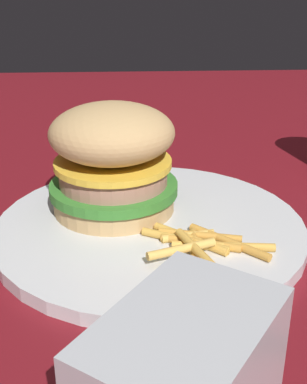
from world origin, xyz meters
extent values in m
plane|color=maroon|center=(0.00, 0.00, 0.00)|extent=(1.60, 1.60, 0.00)
cylinder|color=silver|center=(-0.01, 0.02, 0.01)|extent=(0.28, 0.28, 0.01)
cylinder|color=tan|center=(-0.04, -0.01, 0.02)|extent=(0.12, 0.12, 0.02)
cylinder|color=#387F2D|center=(-0.04, -0.01, 0.03)|extent=(0.12, 0.12, 0.01)
cylinder|color=tan|center=(-0.04, -0.01, 0.05)|extent=(0.10, 0.10, 0.02)
cylinder|color=yellow|center=(-0.04, -0.01, 0.06)|extent=(0.11, 0.11, 0.01)
ellipsoid|color=tan|center=(-0.04, -0.01, 0.09)|extent=(0.12, 0.12, 0.05)
cylinder|color=gold|center=(0.04, 0.06, 0.02)|extent=(0.03, 0.07, 0.01)
cylinder|color=gold|center=(0.03, 0.06, 0.02)|extent=(0.02, 0.07, 0.01)
cylinder|color=#E5B251|center=(0.03, 0.05, 0.02)|extent=(0.02, 0.05, 0.01)
cylinder|color=gold|center=(0.03, 0.05, 0.02)|extent=(0.05, 0.06, 0.01)
cylinder|color=gold|center=(0.05, 0.08, 0.02)|extent=(0.02, 0.09, 0.01)
cylinder|color=gold|center=(0.04, 0.08, 0.02)|extent=(0.06, 0.06, 0.01)
cylinder|color=gold|center=(0.05, 0.05, 0.02)|extent=(0.06, 0.01, 0.01)
cylinder|color=#E5B251|center=(0.06, 0.04, 0.02)|extent=(0.03, 0.06, 0.01)
cylinder|color=gold|center=(0.04, 0.05, 0.02)|extent=(0.04, 0.07, 0.01)
cylinder|color=gold|center=(0.07, 0.05, 0.02)|extent=(0.07, 0.03, 0.01)
camera|label=1|loc=(0.41, 0.00, 0.23)|focal=47.83mm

